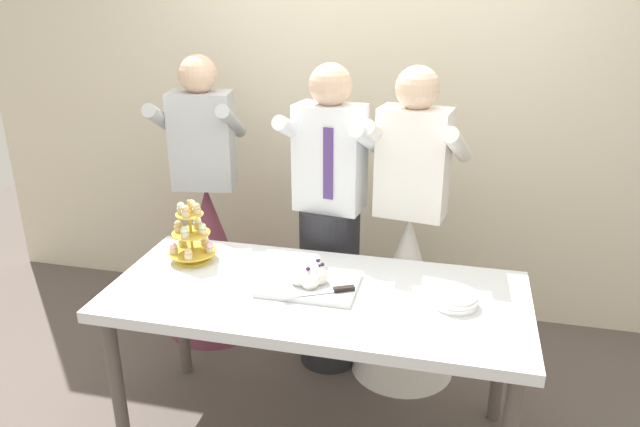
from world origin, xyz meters
name	(u,v)px	position (x,y,z in m)	size (l,w,h in m)	color
rear_wall	(371,83)	(0.00, 1.37, 1.45)	(5.20, 0.10, 2.90)	beige
dessert_table	(316,306)	(0.00, 0.00, 0.70)	(1.80, 0.80, 0.78)	silver
cupcake_stand	(191,237)	(-0.65, 0.16, 0.90)	(0.23, 0.23, 0.31)	gold
main_cake_tray	(309,278)	(-0.04, 0.03, 0.81)	(0.42, 0.33, 0.12)	silver
plate_stack	(455,299)	(0.58, 0.02, 0.80)	(0.19, 0.19, 0.05)	white
person_groom	(330,239)	(-0.08, 0.62, 0.75)	(0.52, 0.55, 1.66)	#232328
person_bride	(407,274)	(0.33, 0.63, 0.58)	(0.56, 0.56, 1.66)	white
person_guest	(210,240)	(-0.85, 0.80, 0.58)	(0.57, 0.56, 1.66)	brown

